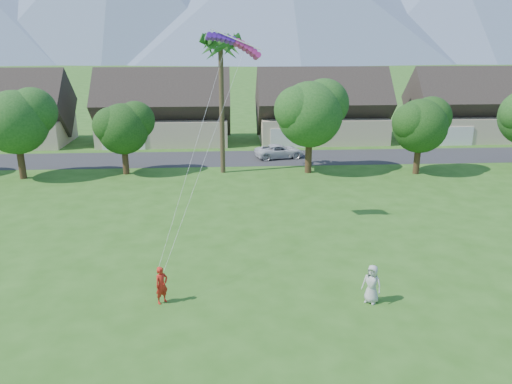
{
  "coord_description": "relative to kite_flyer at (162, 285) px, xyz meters",
  "views": [
    {
      "loc": [
        -1.63,
        -17.03,
        12.29
      ],
      "look_at": [
        0.0,
        10.0,
        3.8
      ],
      "focal_mm": 35.0,
      "sensor_mm": 36.0,
      "label": 1
    }
  ],
  "objects": [
    {
      "name": "kite_flyer",
      "position": [
        0.0,
        0.0,
        0.0
      ],
      "size": [
        0.8,
        0.78,
        1.86
      ],
      "primitive_type": "imported",
      "rotation": [
        0.0,
        0.0,
        0.73
      ],
      "color": "red",
      "rests_on": "ground"
    },
    {
      "name": "watcher",
      "position": [
        10.03,
        -0.57,
        0.04
      ],
      "size": [
        1.12,
        1.06,
        1.93
      ],
      "primitive_type": "imported",
      "rotation": [
        0.0,
        0.0,
        -0.64
      ],
      "color": "#BABAB5",
      "rests_on": "ground"
    },
    {
      "name": "mountain_ridge",
      "position": [
        15.25,
        255.43,
        28.14
      ],
      "size": [
        540.0,
        240.0,
        70.0
      ],
      "color": "slate",
      "rests_on": "ground"
    },
    {
      "name": "parked_car",
      "position": [
        8.77,
        29.43,
        -0.22
      ],
      "size": [
        5.53,
        3.41,
        1.43
      ],
      "primitive_type": "imported",
      "rotation": [
        0.0,
        0.0,
        1.79
      ],
      "color": "silver",
      "rests_on": "ground"
    },
    {
      "name": "houses_row",
      "position": [
        5.34,
        38.42,
        2.51
      ],
      "size": [
        72.75,
        8.19,
        8.86
      ],
      "color": "beige",
      "rests_on": "ground"
    },
    {
      "name": "ground",
      "position": [
        4.85,
        -4.57,
        -0.93
      ],
      "size": [
        500.0,
        500.0,
        0.0
      ],
      "primitive_type": "plane",
      "color": "#2D6019",
      "rests_on": "ground"
    },
    {
      "name": "tree_row",
      "position": [
        3.7,
        23.35,
        3.96
      ],
      "size": [
        62.27,
        6.67,
        8.45
      ],
      "color": "#47301C",
      "rests_on": "ground"
    },
    {
      "name": "parafoil_kite",
      "position": [
        3.82,
        9.88,
        11.02
      ],
      "size": [
        3.44,
        1.08,
        0.5
      ],
      "rotation": [
        0.0,
        0.0,
        0.05
      ],
      "color": "#5919BF",
      "rests_on": "ground"
    },
    {
      "name": "fan_palm",
      "position": [
        2.85,
        23.93,
        10.87
      ],
      "size": [
        3.0,
        3.0,
        13.8
      ],
      "color": "#4C3D26",
      "rests_on": "ground"
    },
    {
      "name": "street",
      "position": [
        4.85,
        29.43,
        -0.93
      ],
      "size": [
        90.0,
        7.0,
        0.01
      ],
      "primitive_type": "cube",
      "color": "#2D2D30",
      "rests_on": "ground"
    }
  ]
}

